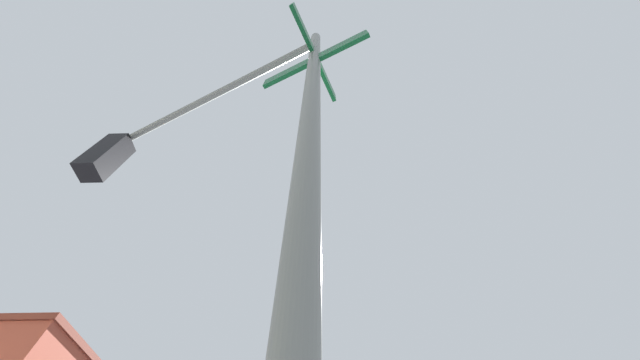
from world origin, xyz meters
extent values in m
cylinder|color=slate|center=(-7.03, -7.33, 2.64)|extent=(0.12, 0.12, 5.27)
cylinder|color=slate|center=(-6.42, -5.95, 4.87)|extent=(1.29, 2.80, 0.09)
cube|color=black|center=(-5.82, -4.57, 4.42)|extent=(0.28, 0.28, 0.80)
sphere|color=red|center=(-5.76, -4.43, 4.67)|extent=(0.18, 0.18, 0.18)
sphere|color=orange|center=(-5.76, -4.43, 4.42)|extent=(0.18, 0.18, 0.18)
sphere|color=green|center=(-5.76, -4.43, 4.17)|extent=(0.18, 0.18, 0.18)
cube|color=#0F5128|center=(-7.03, -7.33, 4.04)|extent=(0.48, 1.02, 0.20)
cube|color=#0F5128|center=(-7.03, -7.33, 4.26)|extent=(0.93, 0.44, 0.20)
camera|label=1|loc=(-7.70, -7.40, 0.99)|focal=17.02mm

